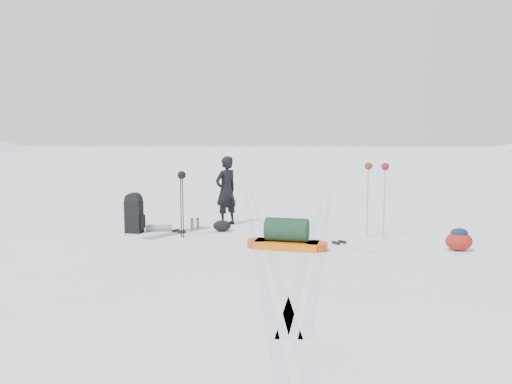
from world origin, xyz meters
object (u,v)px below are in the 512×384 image
expedition_rucksack (137,214)px  ski_poles_black (182,183)px  pulk_sled (287,237)px  skier (226,191)px

expedition_rucksack → ski_poles_black: ski_poles_black is taller
pulk_sled → expedition_rucksack: size_ratio=1.64×
skier → ski_poles_black: skier is taller
skier → expedition_rucksack: size_ratio=1.69×
skier → pulk_sled: 2.95m
expedition_rucksack → ski_poles_black: (1.08, -0.53, 0.73)m
ski_poles_black → skier: bearing=60.8°
pulk_sled → expedition_rucksack: bearing=167.6°
skier → ski_poles_black: size_ratio=1.17×
pulk_sled → skier: bearing=130.7°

